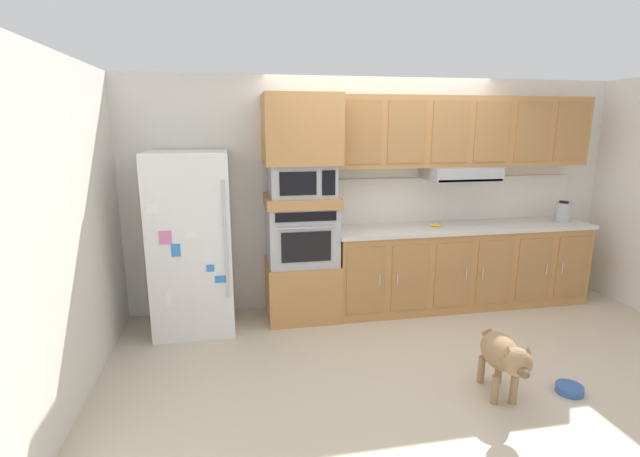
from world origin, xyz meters
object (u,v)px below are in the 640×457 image
electric_kettle (563,212)px  built_in_oven (302,234)px  refrigerator (192,243)px  dog (503,355)px  microwave (301,180)px  screwdriver (436,225)px  dog_food_bowl (569,389)px

electric_kettle → built_in_oven: bearing=179.1°
refrigerator → dog: bearing=-36.5°
refrigerator → microwave: refrigerator is taller
electric_kettle → dog: (-1.76, -1.74, -0.69)m
built_in_oven → screwdriver: (1.48, 0.00, 0.03)m
refrigerator → dog_food_bowl: (2.89, -1.76, -0.85)m
dog → dog_food_bowl: size_ratio=3.93×
microwave → electric_kettle: bearing=-0.9°
dog → dog_food_bowl: 0.65m
refrigerator → screwdriver: size_ratio=11.00×
electric_kettle → refrigerator: bearing=-179.7°
built_in_oven → electric_kettle: size_ratio=2.92×
built_in_oven → dog_food_bowl: size_ratio=3.50×
refrigerator → dog_food_bowl: bearing=-31.4°
electric_kettle → dog: 2.57m
screwdriver → electric_kettle: 1.52m
microwave → electric_kettle: (2.99, -0.05, -0.43)m
refrigerator → screwdriver: 2.57m
refrigerator → microwave: (1.10, 0.07, 0.58)m
refrigerator → dog_food_bowl: 3.49m
refrigerator → electric_kettle: (4.09, 0.02, 0.15)m
microwave → electric_kettle: microwave is taller
built_in_oven → electric_kettle: bearing=-0.9°
built_in_oven → microwave: (0.00, -0.00, 0.56)m
built_in_oven → refrigerator: bearing=-176.5°
electric_kettle → dog_food_bowl: (-1.20, -1.78, -1.00)m
microwave → electric_kettle: size_ratio=2.68×
built_in_oven → dog: bearing=-55.5°
microwave → screwdriver: microwave is taller
built_in_oven → screwdriver: size_ratio=4.38×
screwdriver → dog: (-0.25, -1.79, -0.59)m
screwdriver → electric_kettle: bearing=-1.9°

